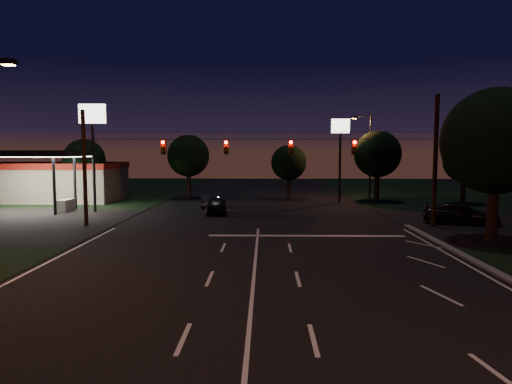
{
  "coord_description": "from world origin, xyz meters",
  "views": [
    {
      "loc": [
        0.46,
        -16.18,
        5.18
      ],
      "look_at": [
        -0.03,
        8.15,
        3.0
      ],
      "focal_mm": 32.0,
      "sensor_mm": 36.0,
      "label": 1
    }
  ],
  "objects_px": {
    "utility_pole_right": "(433,227)",
    "tree_right_near": "(495,142)",
    "car_oncoming_b": "(210,201)",
    "car_oncoming_a": "(216,205)",
    "car_cross": "(461,214)"
  },
  "relations": [
    {
      "from": "utility_pole_right",
      "to": "car_oncoming_a",
      "type": "height_order",
      "value": "utility_pole_right"
    },
    {
      "from": "utility_pole_right",
      "to": "car_oncoming_b",
      "type": "xyz_separation_m",
      "value": [
        -16.61,
        10.3,
        0.62
      ]
    },
    {
      "from": "car_cross",
      "to": "car_oncoming_a",
      "type": "bearing_deg",
      "value": 92.52
    },
    {
      "from": "car_oncoming_a",
      "to": "car_oncoming_b",
      "type": "bearing_deg",
      "value": -81.27
    },
    {
      "from": "tree_right_near",
      "to": "car_oncoming_b",
      "type": "distance_m",
      "value": 24.16
    },
    {
      "from": "utility_pole_right",
      "to": "car_oncoming_a",
      "type": "relative_size",
      "value": 2.11
    },
    {
      "from": "utility_pole_right",
      "to": "car_cross",
      "type": "bearing_deg",
      "value": 26.52
    },
    {
      "from": "car_oncoming_b",
      "to": "utility_pole_right",
      "type": "bearing_deg",
      "value": 146.16
    },
    {
      "from": "car_oncoming_a",
      "to": "car_oncoming_b",
      "type": "height_order",
      "value": "car_oncoming_a"
    },
    {
      "from": "utility_pole_right",
      "to": "tree_right_near",
      "type": "bearing_deg",
      "value": -72.47
    },
    {
      "from": "utility_pole_right",
      "to": "car_oncoming_b",
      "type": "height_order",
      "value": "utility_pole_right"
    },
    {
      "from": "utility_pole_right",
      "to": "tree_right_near",
      "type": "distance_m",
      "value": 7.61
    },
    {
      "from": "tree_right_near",
      "to": "utility_pole_right",
      "type": "bearing_deg",
      "value": 107.53
    },
    {
      "from": "car_oncoming_a",
      "to": "car_cross",
      "type": "distance_m",
      "value": 18.67
    },
    {
      "from": "car_oncoming_b",
      "to": "car_cross",
      "type": "height_order",
      "value": "car_cross"
    }
  ]
}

